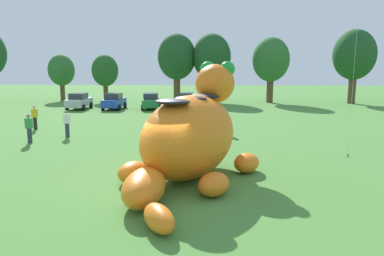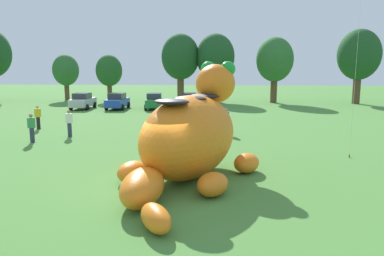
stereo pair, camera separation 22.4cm
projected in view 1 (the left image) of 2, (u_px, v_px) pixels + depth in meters
The scene contains 16 objects.
ground_plane at pixel (157, 188), 13.31m from camera, with size 160.00×160.00×0.00m, color #4C8438.
giant_inflatable_creature at pixel (191, 135), 14.38m from camera, with size 5.99×9.33×4.66m.
car_silver at pixel (79, 101), 38.48m from camera, with size 2.00×4.13×1.72m.
car_blue at pixel (114, 101), 38.35m from camera, with size 1.94×4.10×1.72m.
car_green at pixel (151, 101), 38.43m from camera, with size 2.29×4.27×1.72m.
car_black at pixel (186, 101), 38.88m from camera, with size 1.98×4.12×1.72m.
tree_left at pixel (61, 70), 48.25m from camera, with size 3.45×3.45×6.13m.
tree_mid_left at pixel (105, 71), 47.11m from camera, with size 3.42×3.42×6.06m.
tree_centre_left at pixel (177, 57), 46.77m from camera, with size 4.91×4.91×8.72m.
tree_centre at pixel (212, 57), 46.37m from camera, with size 4.90×4.90×8.70m.
tree_centre_right at pixel (271, 60), 45.09m from camera, with size 4.59×4.59×8.14m.
tree_mid_right at pixel (354, 55), 43.79m from camera, with size 5.05×5.05×8.97m.
spectator_near_inflatable at pixel (29, 129), 21.09m from camera, with size 0.38×0.26×1.71m.
spectator_mid_field at pixel (224, 121), 24.05m from camera, with size 0.38×0.26×1.71m.
spectator_by_cars at pixel (35, 118), 25.74m from camera, with size 0.38×0.26×1.71m.
spectator_wandering at pixel (67, 124), 22.97m from camera, with size 0.38×0.26×1.71m.
Camera 1 is at (1.98, -12.68, 4.37)m, focal length 33.80 mm.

